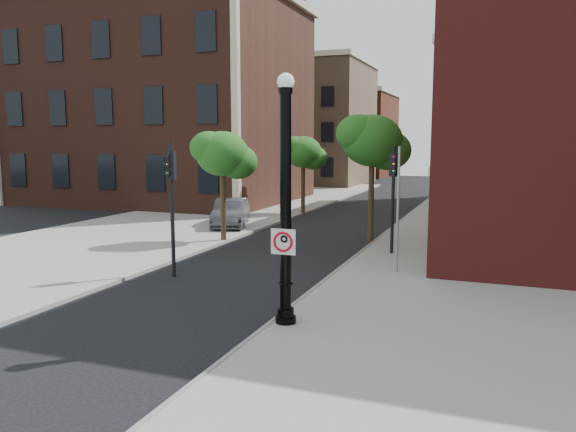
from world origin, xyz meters
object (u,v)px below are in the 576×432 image
at_px(parked_car, 231,213).
at_px(traffic_signal_right, 393,183).
at_px(no_parking_sign, 283,242).
at_px(traffic_signal_left, 171,187).
at_px(lamppost, 286,214).

distance_m(parked_car, traffic_signal_right, 10.33).
bearing_deg(no_parking_sign, parked_car, 119.97).
relative_size(parked_car, traffic_signal_left, 1.02).
distance_m(parked_car, traffic_signal_left, 10.87).
distance_m(no_parking_sign, traffic_signal_left, 6.41).
height_order(lamppost, parked_car, lamppost).
distance_m(no_parking_sign, traffic_signal_right, 9.45).
relative_size(lamppost, no_parking_sign, 9.82).
height_order(parked_car, traffic_signal_right, traffic_signal_right).
xyz_separation_m(lamppost, no_parking_sign, (-0.00, -0.16, -0.64)).
bearing_deg(traffic_signal_right, lamppost, -73.90).
bearing_deg(traffic_signal_left, parked_car, 93.38).
xyz_separation_m(parked_car, traffic_signal_left, (3.00, -10.20, 2.22)).
height_order(traffic_signal_left, traffic_signal_right, traffic_signal_left).
distance_m(lamppost, no_parking_sign, 0.66).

